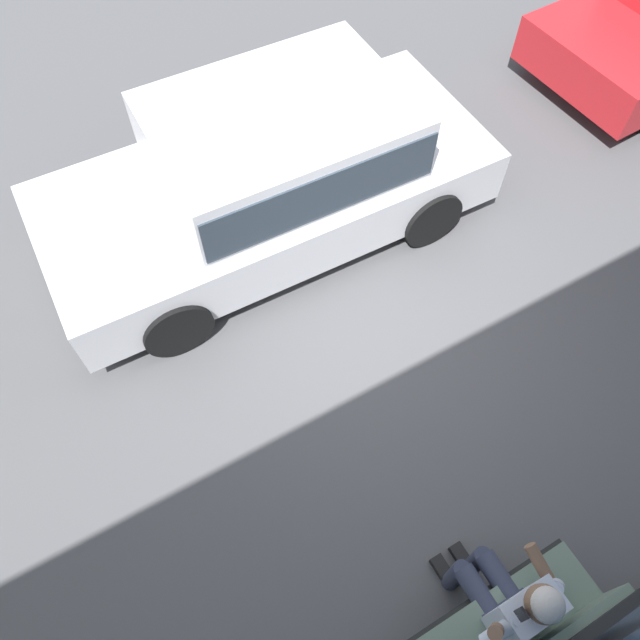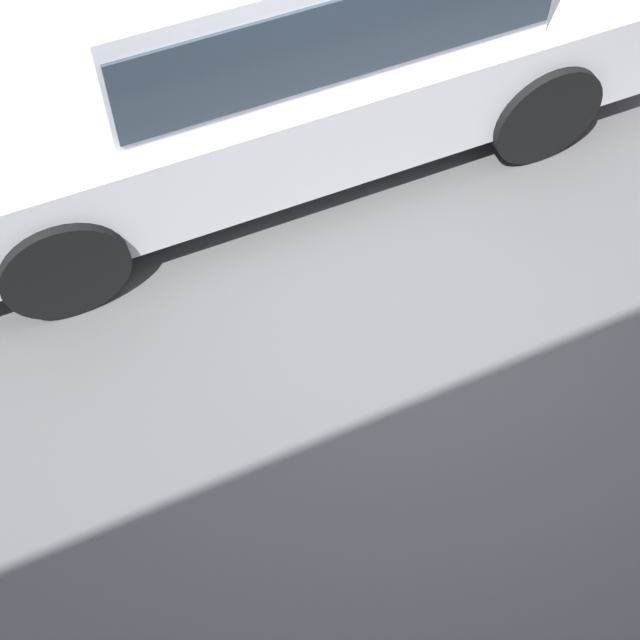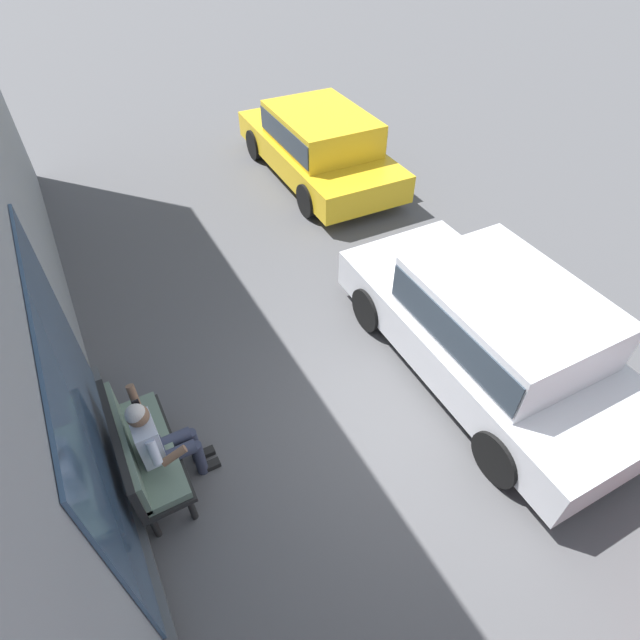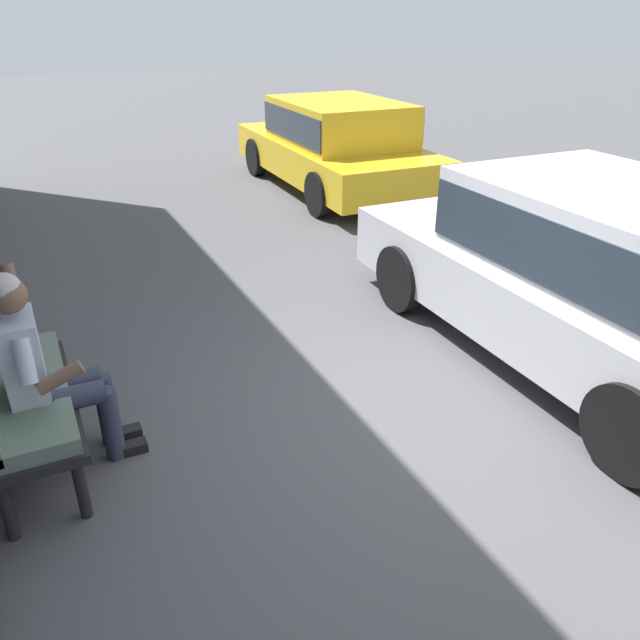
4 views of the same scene
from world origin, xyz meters
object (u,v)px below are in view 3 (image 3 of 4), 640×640
at_px(bench, 139,450).
at_px(parked_car_mid, 493,327).
at_px(person_on_phone, 160,441).
at_px(parked_car_far, 319,142).

height_order(bench, parked_car_mid, parked_car_mid).
distance_m(person_on_phone, parked_car_mid, 4.14).
bearing_deg(parked_car_far, bench, 136.54).
distance_m(bench, parked_car_far, 7.35).
bearing_deg(bench, person_on_phone, -112.93).
bearing_deg(parked_car_far, parked_car_mid, 173.04).
relative_size(bench, parked_car_far, 0.33).
bearing_deg(bench, parked_car_far, -43.46).
relative_size(parked_car_mid, parked_car_far, 0.99).
relative_size(bench, person_on_phone, 1.09).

